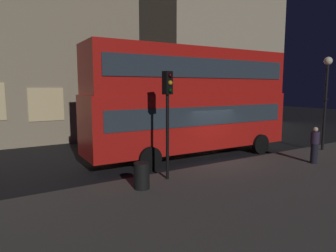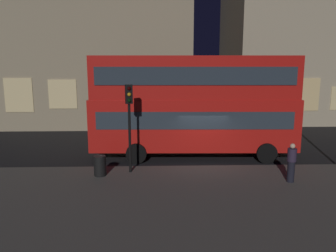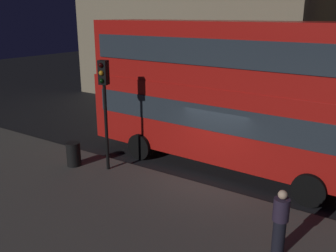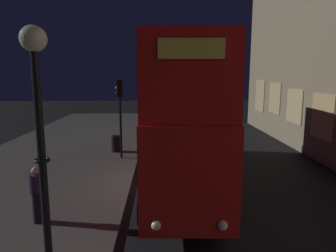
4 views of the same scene
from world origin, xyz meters
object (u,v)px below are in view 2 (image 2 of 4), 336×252
at_px(double_decker_bus, 194,102).
at_px(litter_bin, 100,166).
at_px(traffic_light_near_kerb, 129,110).
at_px(pedestrian, 291,162).

bearing_deg(double_decker_bus, litter_bin, -142.06).
bearing_deg(litter_bin, traffic_light_near_kerb, 18.67).
xyz_separation_m(traffic_light_near_kerb, litter_bin, (-1.33, -0.45, -2.46)).
bearing_deg(litter_bin, pedestrian, -7.42).
xyz_separation_m(double_decker_bus, pedestrian, (3.74, -4.43, -2.08)).
bearing_deg(traffic_light_near_kerb, double_decker_bus, 31.15).
bearing_deg(double_decker_bus, pedestrian, -48.29).
height_order(double_decker_bus, litter_bin, double_decker_bus).
relative_size(double_decker_bus, pedestrian, 6.59).
height_order(double_decker_bus, traffic_light_near_kerb, double_decker_bus).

